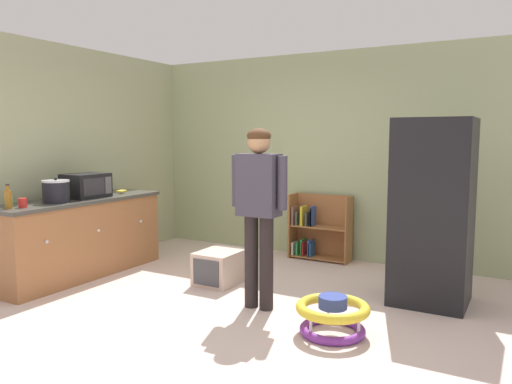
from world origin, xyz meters
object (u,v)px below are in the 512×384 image
Objects in this scene: crock_pot at (56,191)px; banana_bunch at (122,191)px; baby_walker at (333,315)px; kitchen_counter at (79,237)px; pet_carrier at (220,267)px; microwave at (86,186)px; bookshelf at (317,231)px; refrigerator at (433,212)px; red_cup at (23,203)px; green_cup at (9,203)px; standing_person at (259,201)px; amber_bottle at (8,199)px.

crock_pot is 1.82× the size of banana_bunch.
crock_pot reaches higher than baby_walker.
pet_carrier is at bearing 18.77° from kitchen_counter.
microwave is (-3.16, 0.31, 0.88)m from baby_walker.
microwave is 3.08× the size of banana_bunch.
bookshelf is 3.23m from crock_pot.
refrigerator is 2.00m from bookshelf.
refrigerator is at bearing 26.23° from red_cup.
bookshelf is 1.54× the size of pet_carrier.
standing_person is at bearing 20.06° from green_cup.
microwave is at bearing -165.08° from pet_carrier.
red_cup is (-3.62, -1.78, 0.06)m from refrigerator.
baby_walker is 2.13× the size of crock_pot.
pet_carrier is at bearing 42.87° from amber_bottle.
refrigerator is at bearing 5.88° from banana_bunch.
standing_person is at bearing 20.04° from red_cup.
green_cup is (-1.64, -1.36, 0.77)m from pet_carrier.
crock_pot is 0.49m from green_cup.
microwave reaches higher than banana_bunch.
crock_pot is at bearing -89.25° from banana_bunch.
banana_bunch is 1.64× the size of green_cup.
banana_bunch is (0.06, 0.64, 0.48)m from kitchen_counter.
bookshelf is 2.52m from baby_walker.
standing_person reaches higher than baby_walker.
red_cup is (0.03, -1.41, 0.02)m from banana_bunch.
bookshelf is (-1.61, 1.06, -0.51)m from refrigerator.
standing_person reaches higher than microwave.
crock_pot reaches higher than bookshelf.
microwave is 5.05× the size of red_cup.
kitchen_counter is 0.92m from red_cup.
microwave reaches higher than kitchen_counter.
red_cup reaches higher than bookshelf.
amber_bottle is (-3.67, -1.91, 0.11)m from refrigerator.
standing_person is 10.79× the size of banana_bunch.
kitchen_counter is at bearing -178.68° from standing_person.
standing_person is 2.33m from microwave.
crock_pot is 1.00m from banana_bunch.
pet_carrier is at bearing -108.42° from bookshelf.
amber_bottle is (-3.12, -0.69, 0.84)m from baby_walker.
red_cup is at bearing -125.19° from bookshelf.
pet_carrier is (1.59, 0.54, -0.27)m from kitchen_counter.
kitchen_counter is 1.17× the size of refrigerator.
standing_person is (-1.37, -0.96, 0.13)m from refrigerator.
amber_bottle is 2.59× the size of green_cup.
kitchen_counter is at bearing -95.42° from banana_bunch.
red_cup reaches higher than kitchen_counter.
amber_bottle is at bearing -90.47° from banana_bunch.
kitchen_counter is at bearing 101.90° from crock_pot.
crock_pot is (-3.64, -1.37, 0.13)m from refrigerator.
bookshelf is 2.14m from standing_person.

